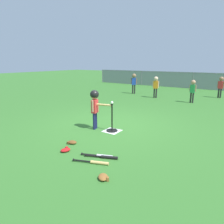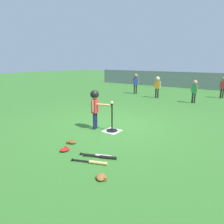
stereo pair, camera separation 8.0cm
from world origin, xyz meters
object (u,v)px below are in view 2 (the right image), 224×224
glove_tossed_aside (72,142)px  fielder_deep_center (223,85)px  glove_by_plate (101,177)px  fielder_near_right (157,84)px  spare_bat_wood (94,162)px  fielder_deep_right (136,81)px  spare_bat_silver (100,156)px  fielder_deep_left (195,88)px  batting_tee (112,127)px  batter_child (95,102)px  glove_near_bats (65,150)px  baseball_on_tee (112,103)px  spare_bat_black (105,157)px

glove_tossed_aside → fielder_deep_center: bearing=76.7°
glove_by_plate → glove_tossed_aside: size_ratio=1.12×
fielder_deep_center → fielder_near_right: bearing=-146.2°
fielder_near_right → spare_bat_wood: size_ratio=1.63×
fielder_deep_right → glove_tossed_aside: 7.93m
spare_bat_silver → spare_bat_wood: (0.08, -0.28, 0.00)m
fielder_deep_left → fielder_deep_right: fielder_deep_right is taller
batting_tee → batter_child: (-0.50, -0.11, 0.67)m
glove_by_plate → fielder_near_right: bearing=106.2°
fielder_deep_center → batting_tee: bearing=-103.4°
spare_bat_wood → glove_near_bats: bearing=176.1°
baseball_on_tee → spare_bat_black: 1.82m
spare_bat_black → glove_by_plate: glove_by_plate is taller
spare_bat_wood → glove_tossed_aside: (-1.07, 0.44, 0.01)m
baseball_on_tee → glove_by_plate: 2.50m
batting_tee → fielder_deep_left: (0.90, 5.36, 0.56)m
spare_bat_black → fielder_deep_left: bearing=89.3°
batting_tee → fielder_deep_center: 7.80m
fielder_deep_left → spare_bat_black: fielder_deep_left is taller
fielder_near_right → fielder_deep_left: size_ratio=1.06×
glove_near_bats → glove_tossed_aside: size_ratio=1.04×
fielder_deep_right → baseball_on_tee: bearing=-67.0°
batter_child → spare_bat_wood: size_ratio=1.63×
spare_bat_wood → glove_by_plate: glove_by_plate is taller
fielder_deep_left → fielder_deep_center: bearing=67.5°
baseball_on_tee → spare_bat_black: (0.82, -1.43, -0.78)m
batter_child → glove_tossed_aside: size_ratio=4.64×
batting_tee → spare_bat_black: bearing=-60.2°
fielder_deep_center → glove_by_plate: bearing=-93.6°
fielder_deep_left → glove_near_bats: fielder_deep_left is taller
fielder_near_right → fielder_deep_right: (-1.62, 0.60, 0.04)m
glove_near_bats → fielder_deep_right: bearing=107.9°
glove_by_plate → glove_tossed_aside: bearing=152.6°
glove_by_plate → batting_tee: bearing=120.5°
baseball_on_tee → fielder_near_right: bearing=100.4°
glove_near_bats → glove_tossed_aside: 0.42m
fielder_deep_center → spare_bat_wood: fielder_deep_center is taller
baseball_on_tee → spare_bat_wood: size_ratio=0.11×
spare_bat_silver → spare_bat_black: same height
spare_bat_wood → glove_by_plate: size_ratio=2.55×
spare_bat_silver → glove_by_plate: (0.50, -0.61, 0.01)m
batting_tee → baseball_on_tee: (-0.00, 0.00, 0.68)m
spare_bat_black → glove_tossed_aside: size_ratio=2.68×
batting_tee → spare_bat_black: 1.65m
spare_bat_silver → glove_tossed_aside: 1.01m
batting_tee → fielder_deep_center: size_ratio=0.69×
spare_bat_silver → spare_bat_black: 0.11m
glove_tossed_aside → spare_bat_black: bearing=-8.0°
spare_bat_silver → fielder_deep_left: bearing=88.4°
fielder_deep_center → spare_bat_silver: (-1.10, -9.00, -0.69)m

